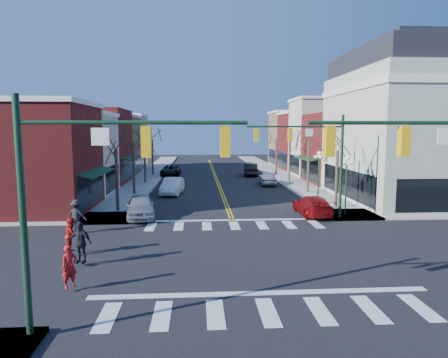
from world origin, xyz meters
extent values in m
plane|color=black|center=(0.00, 0.00, 0.00)|extent=(160.00, 160.00, 0.00)
cube|color=#9E9B93|center=(-8.75, 20.00, 0.07)|extent=(3.50, 70.00, 0.15)
cube|color=#9E9B93|center=(8.75, 20.00, 0.07)|extent=(3.50, 70.00, 0.15)
cube|color=maroon|center=(-15.50, 11.75, 4.00)|extent=(10.00, 8.50, 8.00)
cube|color=beige|center=(-15.50, 19.50, 3.75)|extent=(10.00, 7.00, 7.50)
cube|color=maroon|center=(-15.50, 27.50, 4.25)|extent=(10.00, 9.00, 8.50)
cube|color=#9A7D55|center=(-15.50, 35.75, 3.90)|extent=(10.00, 7.50, 7.80)
cube|color=beige|center=(-15.50, 43.50, 4.10)|extent=(10.00, 8.00, 8.20)
cube|color=maroon|center=(15.50, 25.75, 4.00)|extent=(10.00, 8.50, 8.00)
cube|color=beige|center=(15.50, 33.50, 5.00)|extent=(10.00, 7.00, 10.00)
cube|color=maroon|center=(15.50, 41.00, 4.25)|extent=(10.00, 8.00, 8.50)
cube|color=#9A7D55|center=(15.50, 49.00, 4.50)|extent=(10.00, 8.00, 9.00)
cube|color=#ADB89F|center=(16.50, 14.50, 5.50)|extent=(12.00, 14.00, 11.00)
cube|color=white|center=(16.50, 14.50, 9.60)|extent=(12.25, 14.25, 0.50)
cube|color=black|center=(16.50, 14.50, 11.90)|extent=(11.40, 13.40, 1.80)
cube|color=black|center=(16.50, 14.50, 13.00)|extent=(9.80, 11.80, 0.60)
cylinder|color=#14331E|center=(-7.40, -7.40, 3.60)|extent=(0.20, 0.20, 7.20)
cylinder|color=#14331E|center=(-4.15, -7.40, 6.40)|extent=(6.50, 0.12, 0.12)
cube|color=gold|center=(-3.83, -7.40, 5.85)|extent=(0.28, 0.28, 0.90)
cube|color=gold|center=(-1.55, -7.40, 5.85)|extent=(0.28, 0.28, 0.90)
cylinder|color=#14331E|center=(4.15, -7.40, 6.40)|extent=(6.50, 0.12, 0.12)
cube|color=gold|center=(3.83, -7.40, 5.85)|extent=(0.28, 0.28, 0.90)
cube|color=gold|center=(1.55, -7.40, 5.85)|extent=(0.28, 0.28, 0.90)
cylinder|color=#14331E|center=(7.40, 7.40, 3.60)|extent=(0.20, 0.20, 7.20)
cylinder|color=#14331E|center=(4.15, 7.40, 6.40)|extent=(6.50, 0.12, 0.12)
cube|color=gold|center=(3.83, 7.40, 5.85)|extent=(0.28, 0.28, 0.90)
cube|color=gold|center=(1.55, 7.40, 5.85)|extent=(0.28, 0.28, 0.90)
cylinder|color=#14331E|center=(8.20, 8.50, 2.00)|extent=(0.12, 0.12, 4.00)
sphere|color=white|center=(8.20, 8.50, 4.15)|extent=(0.36, 0.36, 0.36)
cylinder|color=#14331E|center=(8.20, 15.00, 2.00)|extent=(0.12, 0.12, 4.00)
sphere|color=white|center=(8.20, 15.00, 4.15)|extent=(0.36, 0.36, 0.36)
cylinder|color=#382B21|center=(-8.40, 11.00, 2.38)|extent=(0.24, 0.24, 4.76)
cylinder|color=#382B21|center=(-8.40, 19.00, 2.52)|extent=(0.24, 0.24, 5.04)
cylinder|color=#382B21|center=(-8.40, 27.00, 2.27)|extent=(0.24, 0.24, 4.55)
cylinder|color=#382B21|center=(-8.40, 35.00, 2.45)|extent=(0.24, 0.24, 4.90)
cylinder|color=#382B21|center=(8.40, 11.00, 2.31)|extent=(0.24, 0.24, 4.62)
cylinder|color=#382B21|center=(8.40, 19.00, 2.59)|extent=(0.24, 0.24, 5.18)
cylinder|color=#382B21|center=(8.40, 27.00, 2.42)|extent=(0.24, 0.24, 4.83)
cylinder|color=#382B21|center=(8.40, 35.00, 2.48)|extent=(0.24, 0.24, 4.97)
imported|color=#B5B4B9|center=(-6.40, 8.99, 0.80)|extent=(2.53, 4.92, 1.60)
imported|color=white|center=(-4.80, 19.23, 0.79)|extent=(2.18, 4.95, 1.58)
imported|color=black|center=(-5.98, 34.54, 0.74)|extent=(2.54, 5.34, 1.47)
imported|color=maroon|center=(5.98, 9.10, 0.71)|extent=(2.06, 4.91, 1.42)
imported|color=#BAB9BE|center=(5.51, 25.06, 0.76)|extent=(2.10, 4.58, 1.52)
imported|color=black|center=(4.80, 34.36, 0.83)|extent=(2.31, 5.23, 1.67)
imported|color=#A81113|center=(-7.30, -3.91, 0.98)|extent=(0.71, 0.71, 1.66)
imported|color=#AE1212|center=(-8.60, 0.66, 1.02)|extent=(0.74, 0.91, 1.75)
imported|color=black|center=(-7.72, -1.00, 1.11)|extent=(1.22, 0.83, 1.93)
imported|color=black|center=(-9.64, 4.95, 1.10)|extent=(1.32, 0.88, 1.90)
camera|label=1|loc=(-2.36, -19.03, 6.20)|focal=32.00mm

